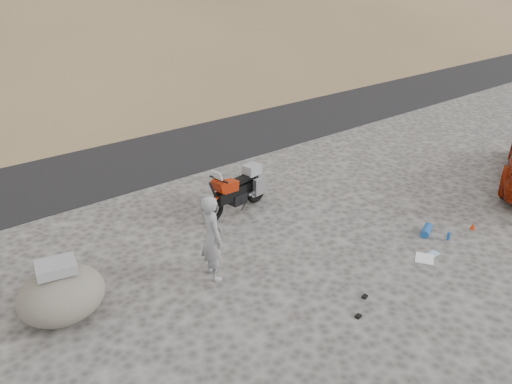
% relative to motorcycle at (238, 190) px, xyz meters
% --- Properties ---
extents(ground, '(140.00, 140.00, 0.00)m').
position_rel_motorcycle_xyz_m(ground, '(0.09, -2.79, -0.57)').
color(ground, '#413E3C').
rests_on(ground, ground).
extents(road, '(120.00, 7.00, 0.05)m').
position_rel_motorcycle_xyz_m(road, '(0.09, 6.21, -0.57)').
color(road, black).
rests_on(road, ground).
extents(motorcycle, '(2.22, 0.84, 1.32)m').
position_rel_motorcycle_xyz_m(motorcycle, '(0.00, 0.00, 0.00)').
color(motorcycle, black).
rests_on(motorcycle, ground).
extents(man, '(0.55, 0.73, 1.82)m').
position_rel_motorcycle_xyz_m(man, '(-2.18, -2.05, -0.57)').
color(man, gray).
rests_on(man, ground).
extents(boulder, '(1.93, 1.82, 1.18)m').
position_rel_motorcycle_xyz_m(boulder, '(-5.01, -1.45, -0.05)').
color(boulder, '#514D46').
rests_on(boulder, ground).
extents(small_rock, '(0.76, 0.69, 0.44)m').
position_rel_motorcycle_xyz_m(small_rock, '(-4.61, -0.42, -0.35)').
color(small_rock, '#514D46').
rests_on(small_rock, ground).
extents(gear_white_cloth, '(0.56, 0.55, 0.01)m').
position_rel_motorcycle_xyz_m(gear_white_cloth, '(1.76, -4.38, -0.56)').
color(gear_white_cloth, white).
rests_on(gear_white_cloth, ground).
extents(gear_blue_mat, '(0.52, 0.37, 0.19)m').
position_rel_motorcycle_xyz_m(gear_blue_mat, '(2.71, -3.78, -0.47)').
color(gear_blue_mat, '#184B95').
rests_on(gear_blue_mat, ground).
extents(gear_bottle, '(0.09, 0.09, 0.20)m').
position_rel_motorcycle_xyz_m(gear_bottle, '(2.87, -4.25, -0.47)').
color(gear_bottle, '#184B95').
rests_on(gear_bottle, ground).
extents(gear_funnel, '(0.18, 0.18, 0.17)m').
position_rel_motorcycle_xyz_m(gear_funnel, '(3.79, -4.34, -0.48)').
color(gear_funnel, red).
rests_on(gear_funnel, ground).
extents(gear_glove_a, '(0.14, 0.12, 0.04)m').
position_rel_motorcycle_xyz_m(gear_glove_a, '(-0.32, -4.46, -0.55)').
color(gear_glove_a, black).
rests_on(gear_glove_a, ground).
extents(gear_glove_b, '(0.13, 0.11, 0.04)m').
position_rel_motorcycle_xyz_m(gear_glove_b, '(-0.86, -4.77, -0.55)').
color(gear_glove_b, black).
rests_on(gear_glove_b, ground).
extents(gear_blue_cloth, '(0.27, 0.20, 0.01)m').
position_rel_motorcycle_xyz_m(gear_blue_cloth, '(2.08, -4.40, -0.56)').
color(gear_blue_cloth, '#8EB6DB').
rests_on(gear_blue_cloth, ground).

